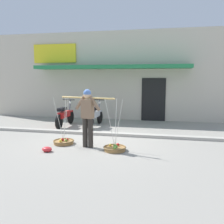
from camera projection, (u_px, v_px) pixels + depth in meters
name	position (u px, v px, depth m)	size (l,w,h in m)	color
ground_plane	(97.00, 140.00, 7.96)	(90.00, 90.00, 0.00)	gray
sidewalk_curb	(102.00, 134.00, 8.63)	(20.00, 0.24, 0.10)	#AEA89C
fruit_vendor	(88.00, 114.00, 6.99)	(1.68, 0.39, 1.70)	#2D2823
fruit_basket_left_side	(64.00, 142.00, 7.46)	(0.64, 0.64, 1.45)	#9E7542
fruit_basket_right_side	(115.00, 148.00, 6.78)	(0.64, 0.64, 1.45)	#9E7542
motorcycle_nearest_shop	(65.00, 116.00, 10.11)	(0.54, 1.82, 1.09)	black
motorcycle_second_in_row	(95.00, 116.00, 10.12)	(0.54, 1.82, 1.09)	black
storefront_building	(122.00, 76.00, 14.02)	(13.00, 6.00, 4.20)	beige
plastic_litter_bag	(47.00, 149.00, 6.68)	(0.28, 0.22, 0.14)	red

